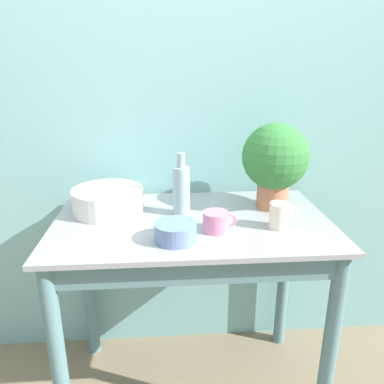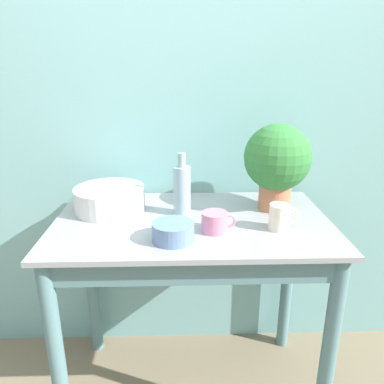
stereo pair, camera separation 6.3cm
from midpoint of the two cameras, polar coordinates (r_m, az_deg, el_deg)
wall_back at (r=1.83m, az=0.62°, el=9.82°), size 6.00×0.05×2.40m
counter_table at (r=1.61m, az=1.16°, el=-11.06°), size 1.13×0.67×0.88m
potted_plant at (r=1.64m, az=13.93°, el=4.63°), size 0.29×0.29×0.37m
bowl_wash_large at (r=1.65m, az=-11.36°, el=-1.04°), size 0.30×0.30×0.10m
bottle_tall at (r=1.56m, az=-0.38°, el=0.41°), size 0.07×0.07×0.27m
mug_pink at (r=1.43m, az=4.80°, el=-4.57°), size 0.13×0.10×0.08m
mug_cream at (r=1.48m, az=14.44°, el=-3.72°), size 0.12×0.08×0.10m
bowl_small_blue at (r=1.35m, az=-1.56°, el=-6.05°), size 0.15×0.15×0.07m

